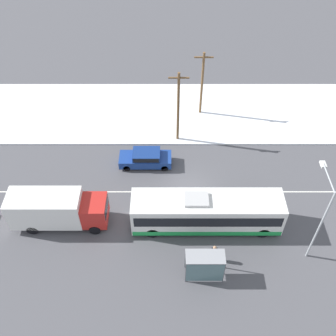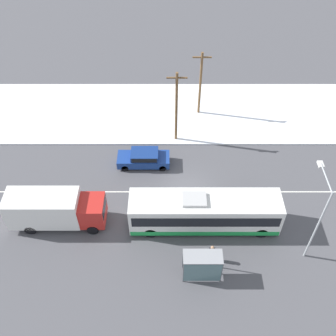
{
  "view_description": "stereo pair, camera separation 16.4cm",
  "coord_description": "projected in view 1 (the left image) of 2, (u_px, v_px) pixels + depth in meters",
  "views": [
    {
      "loc": [
        -1.74,
        -21.96,
        25.58
      ],
      "look_at": [
        -1.66,
        1.49,
        1.4
      ],
      "focal_mm": 42.0,
      "sensor_mm": 36.0,
      "label": 1
    },
    {
      "loc": [
        -1.57,
        -21.96,
        25.58
      ],
      "look_at": [
        -1.66,
        1.49,
        1.4
      ],
      "focal_mm": 42.0,
      "sensor_mm": 36.0,
      "label": 2
    }
  ],
  "objects": [
    {
      "name": "snow_lot",
      "position": [
        183.0,
        112.0,
        41.28
      ],
      "size": [
        80.0,
        10.11,
        0.12
      ],
      "color": "silver",
      "rests_on": "ground_plane"
    },
    {
      "name": "pedestrian_at_stop",
      "position": [
        213.0,
        252.0,
        28.34
      ],
      "size": [
        0.61,
        0.27,
        1.69
      ],
      "color": "#23232D",
      "rests_on": "ground_plane"
    },
    {
      "name": "lane_marking_center",
      "position": [
        187.0,
        192.0,
        33.65
      ],
      "size": [
        60.0,
        0.12,
        0.0
      ],
      "color": "silver",
      "rests_on": "ground_plane"
    },
    {
      "name": "streetlamp",
      "position": [
        320.0,
        210.0,
        26.4
      ],
      "size": [
        0.36,
        2.97,
        7.27
      ],
      "color": "#9EA3A8",
      "rests_on": "ground_plane"
    },
    {
      "name": "bus_shelter",
      "position": [
        204.0,
        265.0,
        26.84
      ],
      "size": [
        2.71,
        1.2,
        2.4
      ],
      "color": "gray",
      "rests_on": "ground_plane"
    },
    {
      "name": "sedan_car",
      "position": [
        145.0,
        158.0,
        35.37
      ],
      "size": [
        4.69,
        1.8,
        1.53
      ],
      "rotation": [
        0.0,
        0.0,
        3.14
      ],
      "color": "navy",
      "rests_on": "ground_plane"
    },
    {
      "name": "utility_pole_roadside",
      "position": [
        177.0,
        107.0,
        35.54
      ],
      "size": [
        1.8,
        0.24,
        7.49
      ],
      "color": "brown",
      "rests_on": "ground_plane"
    },
    {
      "name": "city_bus",
      "position": [
        206.0,
        212.0,
        30.16
      ],
      "size": [
        11.51,
        2.57,
        3.22
      ],
      "color": "white",
      "rests_on": "ground_plane"
    },
    {
      "name": "ground_plane",
      "position": [
        187.0,
        192.0,
        33.65
      ],
      "size": [
        120.0,
        120.0,
        0.0
      ],
      "primitive_type": "plane",
      "color": "#4C4C51"
    },
    {
      "name": "utility_pole_snowlot",
      "position": [
        201.0,
        83.0,
        38.62
      ],
      "size": [
        1.8,
        0.24,
        7.02
      ],
      "color": "brown",
      "rests_on": "ground_plane"
    },
    {
      "name": "box_truck",
      "position": [
        55.0,
        209.0,
        30.14
      ],
      "size": [
        7.45,
        2.3,
        3.14
      ],
      "color": "silver",
      "rests_on": "ground_plane"
    }
  ]
}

